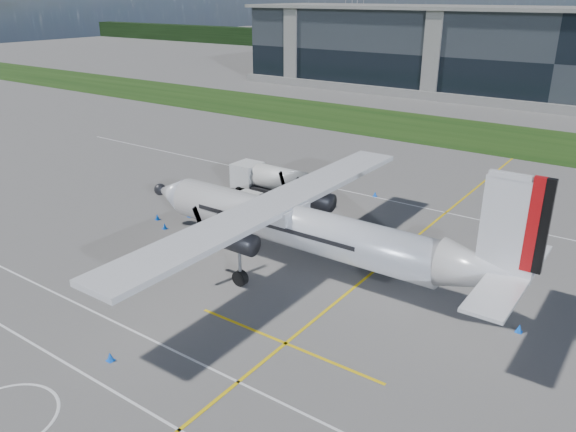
{
  "coord_description": "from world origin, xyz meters",
  "views": [
    {
      "loc": [
        18.04,
        -26.98,
        17.76
      ],
      "look_at": [
        -3.43,
        3.3,
        2.98
      ],
      "focal_mm": 35.0,
      "sensor_mm": 36.0,
      "label": 1
    }
  ],
  "objects_px": {
    "safety_cone_stbdwing": "(375,194)",
    "safety_cone_tail": "(519,328)",
    "baggage_tug": "(248,201)",
    "safety_cone_portwing": "(110,357)",
    "safety_cone_fwd": "(157,217)",
    "pylon_west": "(355,2)",
    "safety_cone_nose_stbd": "(190,214)",
    "turboprop_aircraft": "(309,206)",
    "safety_cone_nose_port": "(165,226)",
    "ground_crew_person": "(242,227)",
    "fuel_tanker_truck": "(266,181)"
  },
  "relations": [
    {
      "from": "safety_cone_stbdwing",
      "to": "safety_cone_tail",
      "type": "distance_m",
      "value": 23.17
    },
    {
      "from": "baggage_tug",
      "to": "safety_cone_portwing",
      "type": "height_order",
      "value": "baggage_tug"
    },
    {
      "from": "baggage_tug",
      "to": "safety_cone_fwd",
      "type": "xyz_separation_m",
      "value": [
        -4.65,
        -6.34,
        -0.54
      ]
    },
    {
      "from": "pylon_west",
      "to": "safety_cone_nose_stbd",
      "type": "xyz_separation_m",
      "value": [
        65.5,
        -145.59,
        -14.75
      ]
    },
    {
      "from": "baggage_tug",
      "to": "safety_cone_portwing",
      "type": "bearing_deg",
      "value": -69.14
    },
    {
      "from": "turboprop_aircraft",
      "to": "safety_cone_nose_port",
      "type": "xyz_separation_m",
      "value": [
        -13.24,
        -0.98,
        -4.34
      ]
    },
    {
      "from": "turboprop_aircraft",
      "to": "safety_cone_fwd",
      "type": "distance_m",
      "value": 15.84
    },
    {
      "from": "pylon_west",
      "to": "baggage_tug",
      "type": "bearing_deg",
      "value": -64.17
    },
    {
      "from": "safety_cone_nose_stbd",
      "to": "safety_cone_tail",
      "type": "height_order",
      "value": "same"
    },
    {
      "from": "safety_cone_nose_port",
      "to": "safety_cone_stbdwing",
      "type": "xyz_separation_m",
      "value": [
        10.31,
        16.84,
        0.0
      ]
    },
    {
      "from": "pylon_west",
      "to": "ground_crew_person",
      "type": "relative_size",
      "value": 16.21
    },
    {
      "from": "turboprop_aircraft",
      "to": "pylon_west",
      "type": "bearing_deg",
      "value": 118.13
    },
    {
      "from": "safety_cone_nose_stbd",
      "to": "safety_cone_stbdwing",
      "type": "relative_size",
      "value": 1.0
    },
    {
      "from": "ground_crew_person",
      "to": "safety_cone_nose_stbd",
      "type": "distance_m",
      "value": 6.63
    },
    {
      "from": "baggage_tug",
      "to": "fuel_tanker_truck",
      "type": "bearing_deg",
      "value": 99.22
    },
    {
      "from": "ground_crew_person",
      "to": "safety_cone_nose_port",
      "type": "distance_m",
      "value": 6.74
    },
    {
      "from": "fuel_tanker_truck",
      "to": "safety_cone_stbdwing",
      "type": "relative_size",
      "value": 16.78
    },
    {
      "from": "safety_cone_portwing",
      "to": "safety_cone_tail",
      "type": "height_order",
      "value": "same"
    },
    {
      "from": "turboprop_aircraft",
      "to": "safety_cone_nose_stbd",
      "type": "relative_size",
      "value": 61.15
    },
    {
      "from": "baggage_tug",
      "to": "safety_cone_nose_stbd",
      "type": "relative_size",
      "value": 5.25
    },
    {
      "from": "safety_cone_nose_stbd",
      "to": "safety_cone_stbdwing",
      "type": "xyz_separation_m",
      "value": [
        10.53,
        13.78,
        0.0
      ]
    },
    {
      "from": "baggage_tug",
      "to": "safety_cone_portwing",
      "type": "relative_size",
      "value": 5.25
    },
    {
      "from": "turboprop_aircraft",
      "to": "safety_cone_fwd",
      "type": "height_order",
      "value": "turboprop_aircraft"
    },
    {
      "from": "fuel_tanker_truck",
      "to": "safety_cone_tail",
      "type": "xyz_separation_m",
      "value": [
        25.25,
        -9.63,
        -1.32
      ]
    },
    {
      "from": "fuel_tanker_truck",
      "to": "safety_cone_nose_stbd",
      "type": "height_order",
      "value": "fuel_tanker_truck"
    },
    {
      "from": "fuel_tanker_truck",
      "to": "ground_crew_person",
      "type": "height_order",
      "value": "fuel_tanker_truck"
    },
    {
      "from": "safety_cone_portwing",
      "to": "pylon_west",
      "type": "bearing_deg",
      "value": 115.2
    },
    {
      "from": "safety_cone_nose_port",
      "to": "safety_cone_stbdwing",
      "type": "relative_size",
      "value": 1.0
    },
    {
      "from": "safety_cone_nose_port",
      "to": "baggage_tug",
      "type": "bearing_deg",
      "value": 70.14
    },
    {
      "from": "turboprop_aircraft",
      "to": "baggage_tug",
      "type": "relative_size",
      "value": 11.64
    },
    {
      "from": "turboprop_aircraft",
      "to": "safety_cone_tail",
      "type": "relative_size",
      "value": 61.15
    },
    {
      "from": "fuel_tanker_truck",
      "to": "safety_cone_nose_port",
      "type": "distance_m",
      "value": 11.07
    },
    {
      "from": "pylon_west",
      "to": "turboprop_aircraft",
      "type": "bearing_deg",
      "value": -61.87
    },
    {
      "from": "pylon_west",
      "to": "fuel_tanker_truck",
      "type": "xyz_separation_m",
      "value": [
        67.82,
        -137.87,
        -13.43
      ]
    },
    {
      "from": "safety_cone_stbdwing",
      "to": "safety_cone_fwd",
      "type": "height_order",
      "value": "same"
    },
    {
      "from": "ground_crew_person",
      "to": "safety_cone_nose_port",
      "type": "xyz_separation_m",
      "value": [
        -6.33,
        -2.22,
        -0.68
      ]
    },
    {
      "from": "turboprop_aircraft",
      "to": "safety_cone_tail",
      "type": "height_order",
      "value": "turboprop_aircraft"
    },
    {
      "from": "turboprop_aircraft",
      "to": "safety_cone_stbdwing",
      "type": "bearing_deg",
      "value": 100.48
    },
    {
      "from": "baggage_tug",
      "to": "safety_cone_fwd",
      "type": "distance_m",
      "value": 7.88
    },
    {
      "from": "turboprop_aircraft",
      "to": "fuel_tanker_truck",
      "type": "xyz_separation_m",
      "value": [
        -11.14,
        9.8,
        -3.01
      ]
    },
    {
      "from": "safety_cone_portwing",
      "to": "safety_cone_tail",
      "type": "xyz_separation_m",
      "value": [
        16.61,
        15.01,
        0.0
      ]
    },
    {
      "from": "safety_cone_nose_stbd",
      "to": "safety_cone_nose_port",
      "type": "height_order",
      "value": "same"
    },
    {
      "from": "fuel_tanker_truck",
      "to": "pylon_west",
      "type": "bearing_deg",
      "value": 116.19
    },
    {
      "from": "pylon_west",
      "to": "turboprop_aircraft",
      "type": "distance_m",
      "value": 167.77
    },
    {
      "from": "pylon_west",
      "to": "safety_cone_fwd",
      "type": "bearing_deg",
      "value": -66.65
    },
    {
      "from": "pylon_west",
      "to": "turboprop_aircraft",
      "type": "relative_size",
      "value": 0.98
    },
    {
      "from": "safety_cone_portwing",
      "to": "safety_cone_stbdwing",
      "type": "bearing_deg",
      "value": 90.82
    },
    {
      "from": "safety_cone_nose_stbd",
      "to": "pylon_west",
      "type": "bearing_deg",
      "value": 114.22
    },
    {
      "from": "ground_crew_person",
      "to": "safety_cone_tail",
      "type": "bearing_deg",
      "value": -66.6
    },
    {
      "from": "ground_crew_person",
      "to": "safety_cone_portwing",
      "type": "bearing_deg",
      "value": -138.31
    }
  ]
}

